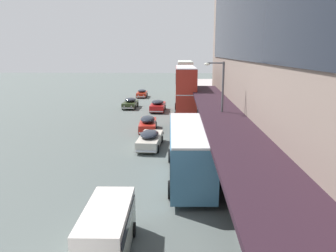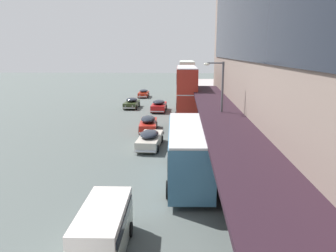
# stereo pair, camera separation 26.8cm
# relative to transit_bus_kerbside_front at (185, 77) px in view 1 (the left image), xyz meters

# --- Properties ---
(transit_bus_kerbside_front) EXTENTS (2.90, 10.90, 6.31)m
(transit_bus_kerbside_front) POSITION_rel_transit_bus_kerbside_front_xyz_m (0.00, 0.00, 0.00)
(transit_bus_kerbside_front) COLOR beige
(transit_bus_kerbside_front) RESTS_ON ground
(transit_bus_kerbside_rear) EXTENTS (2.72, 10.33, 6.13)m
(transit_bus_kerbside_rear) POSITION_rel_transit_bus_kerbside_front_xyz_m (-0.22, -19.21, -0.09)
(transit_bus_kerbside_rear) COLOR #AE2B1F
(transit_bus_kerbside_rear) RESTS_ON ground
(transit_bus_kerbside_far) EXTENTS (2.88, 9.41, 3.40)m
(transit_bus_kerbside_far) POSITION_rel_transit_bus_kerbside_front_xyz_m (-0.31, -40.98, -1.45)
(transit_bus_kerbside_far) COLOR teal
(transit_bus_kerbside_far) RESTS_ON ground
(sedan_trailing_near) EXTENTS (2.06, 4.81, 1.58)m
(sedan_trailing_near) POSITION_rel_transit_bus_kerbside_front_xyz_m (-3.91, -16.68, -2.62)
(sedan_trailing_near) COLOR #A81718
(sedan_trailing_near) RESTS_ON ground
(sedan_second_mid) EXTENTS (1.99, 4.49, 1.47)m
(sedan_second_mid) POSITION_rel_transit_bus_kerbside_front_xyz_m (-8.04, -14.21, -2.66)
(sedan_second_mid) COLOR #2A351A
(sedan_second_mid) RESTS_ON ground
(sedan_oncoming_rear) EXTENTS (2.06, 5.04, 1.46)m
(sedan_oncoming_rear) POSITION_rel_transit_bus_kerbside_front_xyz_m (-3.44, -34.04, -2.66)
(sedan_oncoming_rear) COLOR beige
(sedan_oncoming_rear) RESTS_ON ground
(sedan_lead_near) EXTENTS (1.87, 4.29, 1.40)m
(sedan_lead_near) POSITION_rel_transit_bus_kerbside_front_xyz_m (-7.68, -2.62, -2.69)
(sedan_lead_near) COLOR #A82413
(sedan_lead_near) RESTS_ON ground
(sedan_far_back) EXTENTS (1.95, 4.92, 1.60)m
(sedan_far_back) POSITION_rel_transit_bus_kerbside_front_xyz_m (-4.17, -28.20, -2.61)
(sedan_far_back) COLOR #AE2219
(sedan_far_back) RESTS_ON ground
(vw_van) EXTENTS (1.97, 4.58, 1.96)m
(vw_van) POSITION_rel_transit_bus_kerbside_front_xyz_m (-3.78, -48.97, -2.30)
(vw_van) COLOR silver
(vw_van) RESTS_ON ground
(pedestrian_at_kerb) EXTENTS (0.41, 0.55, 1.86)m
(pedestrian_at_kerb) POSITION_rel_transit_bus_kerbside_front_xyz_m (2.30, -48.59, -2.22)
(pedestrian_at_kerb) COLOR #223144
(pedestrian_at_kerb) RESTS_ON sidewalk_kerb
(street_lamp) EXTENTS (1.50, 0.28, 7.09)m
(street_lamp) POSITION_rel_transit_bus_kerbside_front_xyz_m (2.06, -36.51, 0.87)
(street_lamp) COLOR #4C4C51
(street_lamp) RESTS_ON sidewalk_kerb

